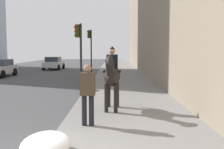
{
  "coord_description": "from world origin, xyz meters",
  "views": [
    {
      "loc": [
        -4.83,
        -1.48,
        2.21
      ],
      "look_at": [
        4.0,
        -1.45,
        1.4
      ],
      "focal_mm": 42.91,
      "sensor_mm": 36.0,
      "label": 1
    }
  ],
  "objects_px": {
    "mounted_horse_near": "(112,75)",
    "pedestrian_greeting": "(88,91)",
    "traffic_light_near_curb": "(79,46)",
    "traffic_light_far_curb": "(90,45)",
    "car_far_lane": "(54,63)"
  },
  "relations": [
    {
      "from": "car_far_lane",
      "to": "pedestrian_greeting",
      "type": "bearing_deg",
      "value": -163.74
    },
    {
      "from": "mounted_horse_near",
      "to": "traffic_light_near_curb",
      "type": "height_order",
      "value": "traffic_light_near_curb"
    },
    {
      "from": "pedestrian_greeting",
      "to": "traffic_light_near_curb",
      "type": "height_order",
      "value": "traffic_light_near_curb"
    },
    {
      "from": "mounted_horse_near",
      "to": "pedestrian_greeting",
      "type": "bearing_deg",
      "value": -14.41
    },
    {
      "from": "mounted_horse_near",
      "to": "traffic_light_near_curb",
      "type": "xyz_separation_m",
      "value": [
        5.52,
        1.82,
        1.12
      ]
    },
    {
      "from": "pedestrian_greeting",
      "to": "car_far_lane",
      "type": "relative_size",
      "value": 0.43
    },
    {
      "from": "mounted_horse_near",
      "to": "traffic_light_far_curb",
      "type": "height_order",
      "value": "traffic_light_far_curb"
    },
    {
      "from": "traffic_light_near_curb",
      "to": "mounted_horse_near",
      "type": "bearing_deg",
      "value": -161.77
    },
    {
      "from": "traffic_light_near_curb",
      "to": "traffic_light_far_curb",
      "type": "height_order",
      "value": "traffic_light_far_curb"
    },
    {
      "from": "pedestrian_greeting",
      "to": "car_far_lane",
      "type": "bearing_deg",
      "value": 17.02
    },
    {
      "from": "pedestrian_greeting",
      "to": "traffic_light_near_curb",
      "type": "xyz_separation_m",
      "value": [
        7.46,
        1.16,
        1.36
      ]
    },
    {
      "from": "mounted_horse_near",
      "to": "pedestrian_greeting",
      "type": "height_order",
      "value": "mounted_horse_near"
    },
    {
      "from": "pedestrian_greeting",
      "to": "car_far_lane",
      "type": "xyz_separation_m",
      "value": [
        22.91,
        6.02,
        -0.36
      ]
    },
    {
      "from": "mounted_horse_near",
      "to": "traffic_light_far_curb",
      "type": "xyz_separation_m",
      "value": [
        14.86,
        2.01,
        1.35
      ]
    },
    {
      "from": "car_far_lane",
      "to": "traffic_light_far_curb",
      "type": "xyz_separation_m",
      "value": [
        -6.1,
        -4.67,
        1.95
      ]
    }
  ]
}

